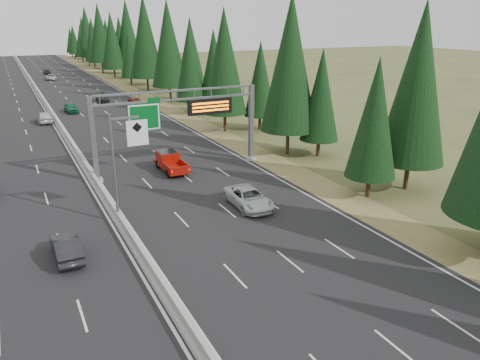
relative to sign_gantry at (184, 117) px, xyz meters
name	(u,v)px	position (x,y,z in m)	size (l,w,h in m)	color
road	(45,106)	(-8.92, 45.12, -5.23)	(32.00, 260.00, 0.08)	black
shoulder_right	(146,98)	(8.88, 45.12, -5.24)	(3.60, 260.00, 0.06)	olive
median_barrier	(45,103)	(-8.92, 45.12, -4.85)	(0.70, 260.00, 0.85)	gray
sign_gantry	(184,117)	(0.00, 0.00, 0.00)	(16.75, 0.98, 7.80)	slate
hov_sign_pole	(122,160)	(-8.33, -9.92, -0.54)	(2.80, 0.50, 8.00)	slate
tree_row_right	(174,48)	(12.88, 39.71, 4.03)	(11.81, 242.24, 18.83)	black
silver_minivan	(248,198)	(0.93, -11.42, -4.45)	(2.46, 5.34, 1.48)	silver
red_pickup	(169,160)	(-1.55, 0.48, -4.20)	(1.96, 5.50, 1.79)	black
car_ahead_green	(71,108)	(-5.85, 36.21, -4.46)	(1.72, 4.27, 1.45)	#135736
car_ahead_dkred	(136,103)	(4.53, 36.09, -4.48)	(1.50, 4.31, 1.42)	#53180B
car_ahead_dkgrey	(102,98)	(0.67, 44.66, -4.47)	(2.00, 4.92, 1.43)	black
car_ahead_white	(51,77)	(-4.12, 82.67, -4.51)	(2.26, 4.91, 1.36)	#B5B5B5
car_ahead_far	(47,72)	(-3.81, 96.23, -4.53)	(1.56, 3.88, 1.32)	black
car_onc_near	(66,248)	(-12.99, -13.85, -4.47)	(1.52, 4.35, 1.43)	black
car_onc_white	(44,117)	(-10.42, 29.74, -4.39)	(1.89, 4.70, 1.60)	silver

